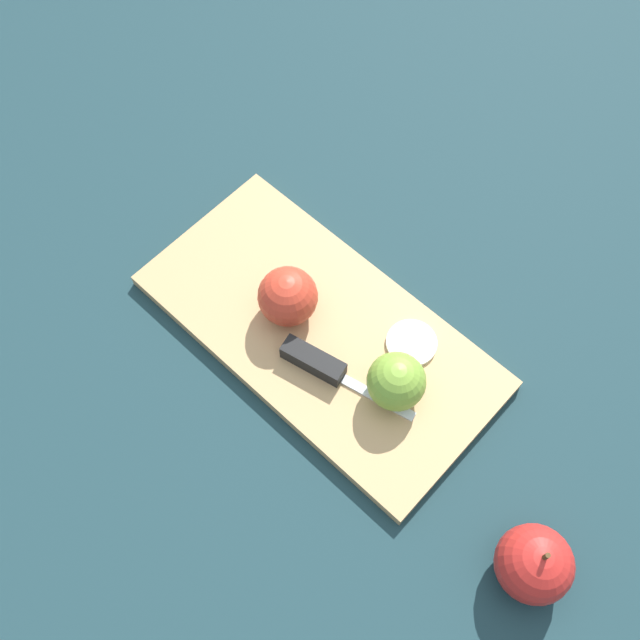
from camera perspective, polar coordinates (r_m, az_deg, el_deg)
ground_plane at (r=0.88m, az=-0.00°, el=-1.07°), size 4.00×4.00×0.00m
cutting_board at (r=0.88m, az=-0.00°, el=-0.83°), size 0.46×0.29×0.02m
apple_half_left at (r=0.85m, az=-2.47°, el=1.78°), size 0.07×0.07×0.07m
apple_half_right at (r=0.81m, az=5.86°, el=-4.67°), size 0.06×0.06×0.06m
knife at (r=0.84m, az=-0.17°, el=-3.31°), size 0.16×0.08×0.02m
apple_slice at (r=0.86m, az=6.99°, el=-1.74°), size 0.06×0.06×0.01m
apple_whole at (r=0.79m, az=15.99°, el=-17.44°), size 0.08×0.08×0.09m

